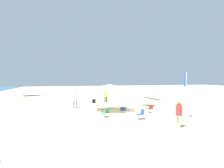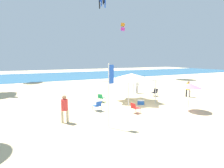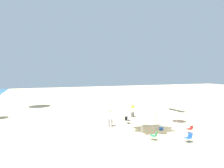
{
  "view_description": "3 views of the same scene",
  "coord_description": "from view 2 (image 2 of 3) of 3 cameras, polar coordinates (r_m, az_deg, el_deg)",
  "views": [
    {
      "loc": [
        -17.72,
        7.47,
        3.35
      ],
      "look_at": [
        -0.28,
        2.98,
        2.77
      ],
      "focal_mm": 29.7,
      "sensor_mm": 36.0,
      "label": 1
    },
    {
      "loc": [
        -9.38,
        -11.64,
        4.1
      ],
      "look_at": [
        -0.35,
        5.71,
        1.43
      ],
      "focal_mm": 29.56,
      "sensor_mm": 36.0,
      "label": 2
    },
    {
      "loc": [
        -19.38,
        13.9,
        6.36
      ],
      "look_at": [
        0.09,
        7.25,
        5.0
      ],
      "focal_mm": 34.98,
      "sensor_mm": 36.0,
      "label": 3
    }
  ],
  "objects": [
    {
      "name": "ground",
      "position": [
        15.51,
        11.07,
        -7.88
      ],
      "size": [
        120.0,
        120.0,
        0.1
      ],
      "primitive_type": "cube",
      "color": "#D6BC8C"
    },
    {
      "name": "ocean_strip",
      "position": [
        46.78,
        -15.83,
        2.47
      ],
      "size": [
        120.0,
        22.12,
        0.02
      ],
      "primitive_type": "cube",
      "color": "#28668E",
      "rests_on": "ground"
    },
    {
      "name": "canopy_tent",
      "position": [
        17.73,
        6.01,
        2.27
      ],
      "size": [
        3.3,
        3.67,
        2.73
      ],
      "rotation": [
        0.0,
        0.0,
        0.05
      ],
      "color": "#B7B7BC",
      "rests_on": "ground"
    },
    {
      "name": "beach_umbrella",
      "position": [
        15.63,
        22.99,
        -0.46
      ],
      "size": [
        1.76,
        1.75,
        2.25
      ],
      "color": "silver",
      "rests_on": "ground"
    },
    {
      "name": "folding_chair_facing_ocean",
      "position": [
        20.93,
        13.11,
        -2.39
      ],
      "size": [
        0.74,
        0.66,
        0.82
      ],
      "rotation": [
        0.0,
        0.0,
        4.97
      ],
      "color": "black",
      "rests_on": "ground"
    },
    {
      "name": "folding_chair_left_of_tent",
      "position": [
        17.56,
        -3.43,
        -4.15
      ],
      "size": [
        0.81,
        0.79,
        0.82
      ],
      "rotation": [
        0.0,
        0.0,
        2.24
      ],
      "color": "black",
      "rests_on": "ground"
    },
    {
      "name": "folding_chair_right_of_tent",
      "position": [
        14.69,
        -4.46,
        -6.52
      ],
      "size": [
        0.62,
        0.7,
        0.82
      ],
      "rotation": [
        0.0,
        0.0,
        3.3
      ],
      "color": "black",
      "rests_on": "ground"
    },
    {
      "name": "folding_chair_near_cooler",
      "position": [
        14.12,
        7.04,
        -7.15
      ],
      "size": [
        0.72,
        0.65,
        0.82
      ],
      "rotation": [
        0.0,
        0.0,
        1.79
      ],
      "color": "black",
      "rests_on": "ground"
    },
    {
      "name": "cooler_box",
      "position": [
        16.93,
        8.93,
        -5.62
      ],
      "size": [
        0.74,
        0.7,
        0.4
      ],
      "color": "blue",
      "rests_on": "ground"
    },
    {
      "name": "banner_flag",
      "position": [
        10.78,
        -0.76,
        -1.72
      ],
      "size": [
        0.36,
        0.06,
        3.86
      ],
      "color": "silver",
      "rests_on": "ground"
    },
    {
      "name": "person_by_tent",
      "position": [
        21.5,
        22.51,
        -1.04
      ],
      "size": [
        0.41,
        0.43,
        1.74
      ],
      "rotation": [
        0.0,
        0.0,
        2.08
      ],
      "color": "black",
      "rests_on": "ground"
    },
    {
      "name": "person_far_stroller",
      "position": [
        12.27,
        -14.47,
        -6.79
      ],
      "size": [
        0.47,
        0.43,
        1.81
      ],
      "rotation": [
        0.0,
        0.0,
        5.98
      ],
      "color": "#C6B28C",
      "rests_on": "ground"
    },
    {
      "name": "person_beachcomber",
      "position": [
        22.21,
        7.75,
        -0.0
      ],
      "size": [
        0.45,
        0.45,
        1.91
      ],
      "rotation": [
        0.0,
        0.0,
        4.07
      ],
      "color": "slate",
      "rests_on": "ground"
    },
    {
      "name": "kite_box_orange",
      "position": [
        48.07,
        3.37,
        17.2
      ],
      "size": [
        1.31,
        1.29,
        1.97
      ],
      "rotation": [
        0.0,
        0.0,
        0.9
      ],
      "color": "orange"
    }
  ]
}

